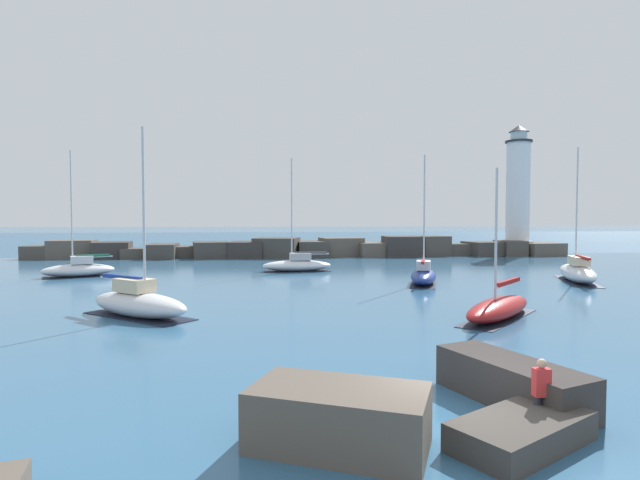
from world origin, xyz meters
The scene contains 12 objects.
ground_plane centered at (0.00, 0.00, 0.00)m, with size 600.00×600.00×0.00m, color #336084.
open_sea_beyond centered at (0.00, 111.90, 0.00)m, with size 400.00×116.00×0.01m.
breakwater_jetty centered at (0.76, 51.89, 1.01)m, with size 66.84×7.13×2.55m.
lighthouse centered at (29.12, 53.07, 7.65)m, with size 4.08×4.08×17.20m.
foreground_rocks centered at (-1.03, -0.09, 0.50)m, with size 12.92×8.75×1.25m.
sailboat_moored_0 centered at (-10.27, 14.26, 0.69)m, with size 6.31×5.71×9.11m.
sailboat_moored_1 centered at (6.97, 12.05, 0.51)m, with size 5.98×6.10×7.11m.
sailboat_moored_2 centered at (-19.54, 32.08, 0.64)m, with size 6.00×4.23×10.32m.
sailboat_moored_3 centered at (19.30, 24.86, 0.74)m, with size 4.70×8.18×10.21m.
sailboat_moored_4 centered at (7.27, 24.71, 0.66)m, with size 3.60×6.06×9.44m.
sailboat_moored_6 centered at (-1.40, 34.48, 0.62)m, with size 6.36×2.58×10.19m.
person_on_rocks centered at (2.10, -0.19, 0.91)m, with size 0.36×0.22×1.63m.
Camera 1 is at (-3.91, -10.57, 4.73)m, focal length 28.00 mm.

